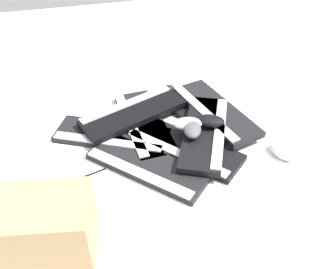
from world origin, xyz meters
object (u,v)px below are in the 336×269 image
Objects in this scene: mouse_0 at (282,151)px; keyboard_5 at (205,132)px; mouse_1 at (166,92)px; keyboard_2 at (184,147)px; mouse_2 at (188,124)px; keyboard_4 at (144,124)px; keyboard_6 at (134,113)px; keyboard_3 at (196,112)px; keyboard_7 at (215,111)px; cardboard_box at (44,229)px; keyboard_0 at (112,136)px; mouse_4 at (210,121)px; mouse_3 at (192,129)px; keyboard_1 at (147,166)px.

keyboard_5 is at bearing -141.68° from mouse_0.
mouse_1 is at bearing -168.87° from mouse_0.
mouse_2 is at bearing -116.78° from keyboard_2.
keyboard_6 is at bearing -55.54° from keyboard_4.
keyboard_3 is 4.20× the size of mouse_0.
keyboard_6 is 0.25m from mouse_2.
keyboard_5 and keyboard_7 have the same top height.
keyboard_7 is at bearing -144.35° from cardboard_box.
keyboard_0 is 1.03× the size of keyboard_4.
keyboard_7 is at bearing -96.55° from mouse_4.
mouse_3 is at bearing 44.76° from mouse_1.
keyboard_5 is 0.31m from keyboard_6.
cardboard_box is at bearing 41.29° from keyboard_3.
keyboard_0 is 0.37m from mouse_1.
mouse_4 reaches higher than keyboard_3.
keyboard_3 is at bearing -108.45° from mouse_2.
mouse_4 is at bearing -147.73° from mouse_0.
mouse_1 is 0.88m from cardboard_box.
mouse_1 is (0.06, -0.35, -0.02)m from keyboard_5.
keyboard_6 is 0.32m from mouse_4.
mouse_0 reaches higher than keyboard_4.
keyboard_0 is at bearing -5.40° from mouse_1.
keyboard_5 is 0.15m from keyboard_7.
keyboard_4 is at bearing -122.17° from mouse_3.
mouse_3 is (0.31, -0.14, 0.06)m from mouse_0.
keyboard_0 is at bearing -17.05° from keyboard_5.
mouse_0 is (-0.46, 0.30, 0.01)m from keyboard_4.
cardboard_box is at bearing 33.53° from keyboard_2.
keyboard_7 reaches higher than keyboard_1.
keyboard_7 is at bearing -135.17° from mouse_2.
keyboard_6 is 0.65m from cardboard_box.
mouse_1 is at bearing -51.39° from mouse_4.
keyboard_0 is 0.38m from mouse_4.
keyboard_6 is (0.03, -0.04, 0.03)m from keyboard_4.
keyboard_4 is 4.09× the size of mouse_2.
mouse_3 reaches higher than keyboard_5.
mouse_4 reaches higher than mouse_0.
keyboard_7 is at bearing 174.74° from keyboard_4.
mouse_4 is (-0.09, 0.33, 0.06)m from mouse_1.
keyboard_6 is 4.22× the size of mouse_2.
keyboard_5 is at bearing 112.39° from mouse_3.
mouse_0 is 0.42× the size of cardboard_box.
mouse_3 is (-0.19, -0.09, 0.07)m from keyboard_1.
mouse_1 is at bearing -126.36° from cardboard_box.
cardboard_box is at bearing 55.35° from mouse_4.
keyboard_1 is at bearing -142.20° from cardboard_box.
keyboard_6 reaches higher than keyboard_0.
mouse_3 reaches higher than keyboard_1.
keyboard_1 is at bearing 44.17° from mouse_2.
keyboard_5 is (-0.09, -0.03, 0.03)m from keyboard_2.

